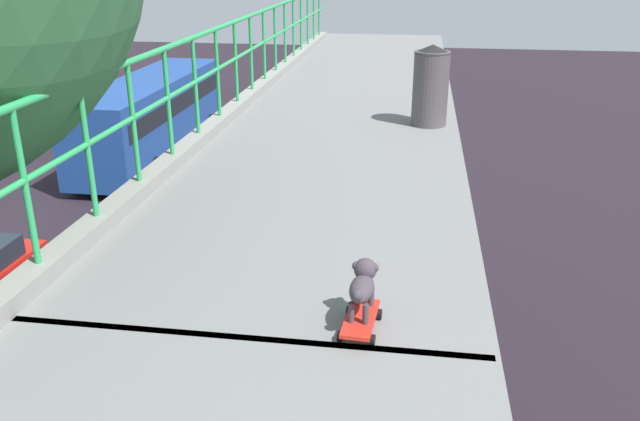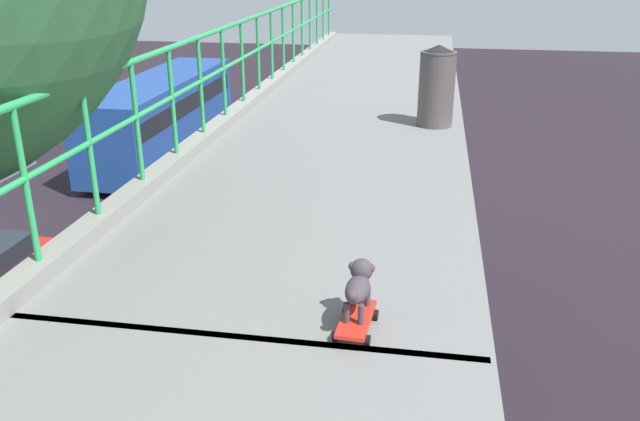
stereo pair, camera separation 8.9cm
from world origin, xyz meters
The scene contains 5 objects.
car_yellow_cab_fifth centered at (-5.33, 8.28, 0.67)m, with size 1.91×3.87×1.59m.
city_bus centered at (-8.87, 24.30, 1.88)m, with size 2.78×11.13×3.32m.
toy_skateboard centered at (1.89, 1.77, 6.33)m, with size 0.23×0.44×0.09m.
small_dog centered at (1.89, 1.85, 6.52)m, with size 0.17×0.39×0.29m.
litter_bin centered at (2.30, 6.61, 6.76)m, with size 0.44×0.44×0.98m.
Camera 1 is at (2.14, -1.48, 8.30)m, focal length 36.92 mm.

